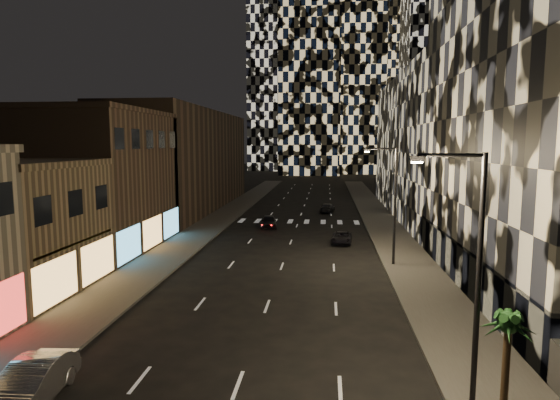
% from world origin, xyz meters
% --- Properties ---
extents(sidewalk_left, '(4.00, 120.00, 0.15)m').
position_xyz_m(sidewalk_left, '(-10.00, 50.00, 0.07)').
color(sidewalk_left, '#47443F').
rests_on(sidewalk_left, ground).
extents(sidewalk_right, '(4.00, 120.00, 0.15)m').
position_xyz_m(sidewalk_right, '(10.00, 50.00, 0.07)').
color(sidewalk_right, '#47443F').
rests_on(sidewalk_right, ground).
extents(curb_left, '(0.20, 120.00, 0.15)m').
position_xyz_m(curb_left, '(-7.90, 50.00, 0.07)').
color(curb_left, '#4C4C47').
rests_on(curb_left, ground).
extents(curb_right, '(0.20, 120.00, 0.15)m').
position_xyz_m(curb_right, '(7.90, 50.00, 0.07)').
color(curb_right, '#4C4C47').
rests_on(curb_right, ground).
extents(retail_tan, '(10.00, 10.00, 8.00)m').
position_xyz_m(retail_tan, '(-17.00, 21.00, 4.00)').
color(retail_tan, '#7A6449').
rests_on(retail_tan, ground).
extents(retail_brown, '(10.00, 15.00, 12.00)m').
position_xyz_m(retail_brown, '(-17.00, 33.50, 6.00)').
color(retail_brown, brown).
rests_on(retail_brown, ground).
extents(retail_filler_left, '(10.00, 40.00, 14.00)m').
position_xyz_m(retail_filler_left, '(-17.00, 60.00, 7.00)').
color(retail_filler_left, brown).
rests_on(retail_filler_left, ground).
extents(midrise_base, '(0.60, 25.00, 3.00)m').
position_xyz_m(midrise_base, '(12.30, 24.50, 1.50)').
color(midrise_base, '#383838').
rests_on(midrise_base, ground).
extents(midrise_filler_right, '(16.00, 40.00, 18.00)m').
position_xyz_m(midrise_filler_right, '(20.00, 57.00, 9.00)').
color(midrise_filler_right, '#232326').
rests_on(midrise_filler_right, ground).
extents(tower_center_low, '(18.00, 18.00, 95.00)m').
position_xyz_m(tower_center_low, '(-2.00, 140.00, 47.50)').
color(tower_center_low, black).
rests_on(tower_center_low, ground).
extents(streetlight_near, '(2.55, 0.25, 9.00)m').
position_xyz_m(streetlight_near, '(8.35, 10.00, 5.35)').
color(streetlight_near, black).
rests_on(streetlight_near, sidewalk_right).
extents(streetlight_far, '(2.55, 0.25, 9.00)m').
position_xyz_m(streetlight_far, '(8.35, 30.00, 5.35)').
color(streetlight_far, black).
rests_on(streetlight_far, sidewalk_right).
extents(car_silver_parked, '(2.04, 4.81, 1.54)m').
position_xyz_m(car_silver_parked, '(-7.20, 8.87, 0.77)').
color(car_silver_parked, '#9B9A9F').
rests_on(car_silver_parked, ground).
extents(car_dark_midlane, '(2.15, 4.26, 1.39)m').
position_xyz_m(car_dark_midlane, '(-3.07, 45.58, 0.70)').
color(car_dark_midlane, black).
rests_on(car_dark_midlane, ground).
extents(car_dark_oncoming, '(2.22, 4.42, 1.23)m').
position_xyz_m(car_dark_oncoming, '(3.50, 58.10, 0.62)').
color(car_dark_oncoming, black).
rests_on(car_dark_oncoming, ground).
extents(car_dark_rightlane, '(2.10, 4.01, 1.08)m').
position_xyz_m(car_dark_rightlane, '(4.85, 37.80, 0.54)').
color(car_dark_rightlane, black).
rests_on(car_dark_rightlane, ground).
extents(palm_tree, '(1.94, 1.96, 3.84)m').
position_xyz_m(palm_tree, '(9.38, 9.27, 3.32)').
color(palm_tree, '#47331E').
rests_on(palm_tree, sidewalk_right).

